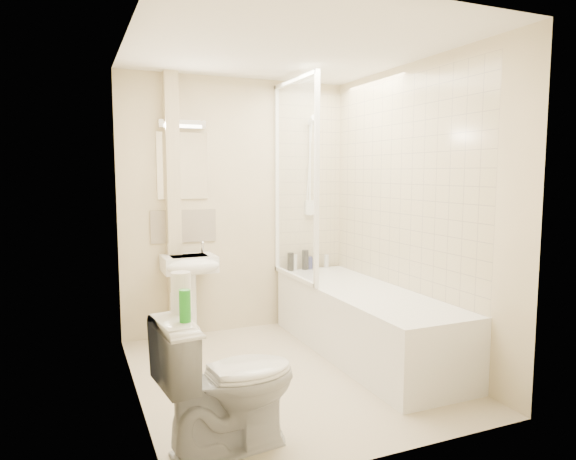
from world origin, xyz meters
name	(u,v)px	position (x,y,z in m)	size (l,w,h in m)	color
floor	(289,374)	(0.00, 0.00, 0.00)	(2.50, 2.50, 0.00)	beige
wall_back	(237,206)	(0.00, 1.25, 1.20)	(2.20, 0.02, 2.40)	beige
wall_left	(133,222)	(-1.10, 0.00, 1.20)	(0.02, 2.50, 2.40)	beige
wall_right	(412,212)	(1.10, 0.00, 1.20)	(0.02, 2.50, 2.40)	beige
ceiling	(289,47)	(0.00, 0.00, 2.40)	(2.20, 2.50, 0.02)	white
tile_back	(309,182)	(0.75, 1.24, 1.42)	(0.70, 0.01, 1.75)	beige
tile_right	(401,184)	(1.09, 0.15, 1.42)	(0.01, 2.10, 1.75)	beige
pipe_boxing	(173,208)	(-0.62, 1.19, 1.20)	(0.12, 0.12, 2.40)	beige
splashback	(184,226)	(-0.52, 1.24, 1.03)	(0.60, 0.01, 0.30)	beige
mirror	(182,166)	(-0.52, 1.24, 1.58)	(0.46, 0.01, 0.60)	white
strip_light	(182,124)	(-0.52, 1.22, 1.95)	(0.42, 0.07, 0.07)	silver
bathtub	(364,320)	(0.75, 0.15, 0.29)	(0.70, 2.10, 0.55)	white
shower_screen	(295,180)	(0.40, 0.80, 1.45)	(0.04, 0.92, 1.80)	white
shower_fixture	(311,170)	(0.75, 1.19, 1.55)	(0.10, 0.16, 0.99)	white
pedestal_sink	(190,274)	(-0.52, 1.01, 0.63)	(0.46, 0.45, 0.90)	white
bottle_black_a	(291,262)	(0.52, 1.16, 0.64)	(0.06, 0.06, 0.18)	black
bottle_white_a	(295,262)	(0.56, 1.16, 0.63)	(0.05, 0.05, 0.16)	silver
bottle_black_b	(305,260)	(0.68, 1.16, 0.65)	(0.07, 0.07, 0.20)	black
bottle_blue	(310,263)	(0.73, 1.16, 0.61)	(0.05, 0.05, 0.13)	navy
bottle_cream	(316,260)	(0.80, 1.16, 0.64)	(0.06, 0.06, 0.18)	beige
bottle_white_b	(326,261)	(0.91, 1.16, 0.62)	(0.05, 0.05, 0.13)	silver
toilet	(228,381)	(-0.72, -0.85, 0.39)	(0.81, 0.52, 0.78)	white
toilet_roll_lower	(181,302)	(-0.95, -0.76, 0.83)	(0.11, 0.11, 0.11)	white
toilet_roll_upper	(181,283)	(-0.95, -0.76, 0.94)	(0.11, 0.11, 0.11)	white
green_bottle	(185,306)	(-0.97, -0.94, 0.86)	(0.06, 0.06, 0.16)	green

